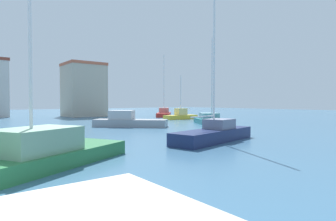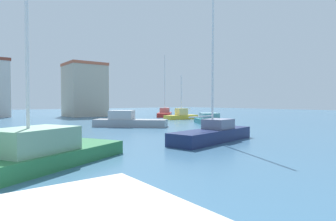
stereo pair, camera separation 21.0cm
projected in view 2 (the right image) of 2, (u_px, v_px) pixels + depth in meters
The scene contains 8 objects.
water at pixel (127, 125), 30.70m from camera, with size 160.00×160.00×0.00m, color #38607F.
sailboat_teal_far_right at pixel (211, 121), 31.52m from camera, with size 6.24×8.18×9.74m.
sailboat_green_distant_east at pixel (30, 154), 10.68m from camera, with size 9.04×6.41×11.23m.
sailboat_navy_outer_mooring at pixel (213, 133), 18.26m from camera, with size 7.55×3.39×9.81m.
motorboat_grey_inner_mooring at pixel (128, 121), 29.10m from camera, with size 6.86×6.85×1.71m.
sailboat_yellow_far_left at pixel (181, 115), 41.99m from camera, with size 5.30×2.20×6.55m.
sailboat_red_behind_lamppost at pixel (165, 113), 49.60m from camera, with size 6.40×6.94×10.90m.
yacht_club at pixel (85, 90), 50.68m from camera, with size 6.50×6.91×9.59m.
Camera 2 is at (-0.06, -7.06, 2.58)m, focal length 29.80 mm.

